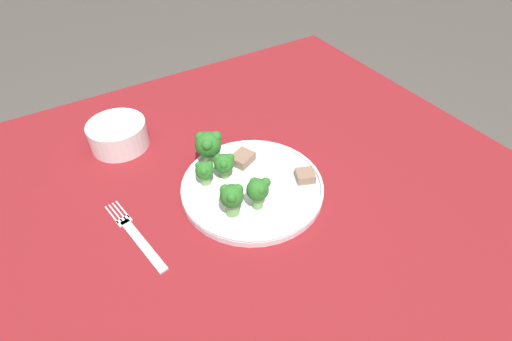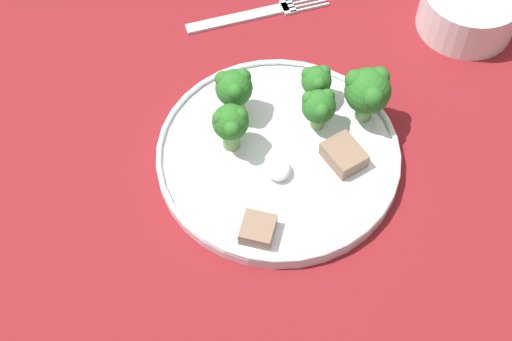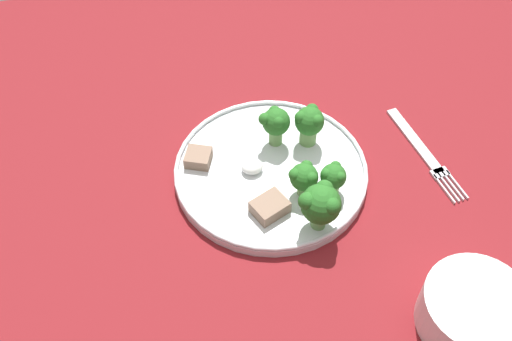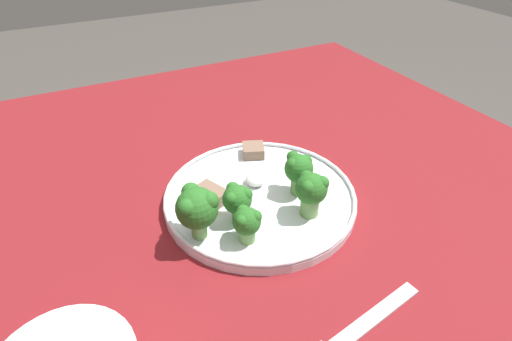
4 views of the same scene
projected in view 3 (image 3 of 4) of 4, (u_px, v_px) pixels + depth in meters
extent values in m
cube|color=maroon|center=(282.00, 175.00, 0.84)|extent=(1.07, 0.98, 0.03)
cylinder|color=brown|center=(421.00, 102.00, 1.45)|extent=(0.06, 0.06, 0.70)
cylinder|color=brown|center=(18.00, 170.00, 1.32)|extent=(0.06, 0.06, 0.70)
cylinder|color=white|center=(271.00, 172.00, 0.81)|extent=(0.26, 0.26, 0.01)
torus|color=white|center=(271.00, 168.00, 0.80)|extent=(0.26, 0.26, 0.01)
cube|color=silver|center=(414.00, 140.00, 0.85)|extent=(0.04, 0.13, 0.00)
cube|color=silver|center=(440.00, 173.00, 0.82)|extent=(0.03, 0.02, 0.00)
cube|color=silver|center=(444.00, 189.00, 0.80)|extent=(0.01, 0.05, 0.00)
cube|color=silver|center=(448.00, 187.00, 0.80)|extent=(0.01, 0.05, 0.00)
cube|color=silver|center=(453.00, 186.00, 0.80)|extent=(0.01, 0.05, 0.00)
cube|color=silver|center=(457.00, 185.00, 0.80)|extent=(0.01, 0.05, 0.00)
cylinder|color=white|center=(473.00, 312.00, 0.66)|extent=(0.12, 0.12, 0.05)
cylinder|color=white|center=(472.00, 313.00, 0.66)|extent=(0.10, 0.10, 0.04)
cylinder|color=#709E56|center=(308.00, 135.00, 0.83)|extent=(0.02, 0.02, 0.03)
sphere|color=#286B23|center=(309.00, 121.00, 0.81)|extent=(0.04, 0.04, 0.04)
sphere|color=#286B23|center=(301.00, 118.00, 0.80)|extent=(0.02, 0.02, 0.02)
sphere|color=#286B23|center=(317.00, 121.00, 0.80)|extent=(0.02, 0.02, 0.02)
sphere|color=#286B23|center=(312.00, 110.00, 0.81)|extent=(0.02, 0.02, 0.02)
cylinder|color=#709E56|center=(303.00, 188.00, 0.77)|extent=(0.01, 0.01, 0.02)
sphere|color=#286B23|center=(304.00, 177.00, 0.76)|extent=(0.04, 0.04, 0.04)
sphere|color=#286B23|center=(296.00, 174.00, 0.75)|extent=(0.02, 0.02, 0.02)
sphere|color=#286B23|center=(311.00, 178.00, 0.74)|extent=(0.02, 0.02, 0.02)
sphere|color=#286B23|center=(306.00, 166.00, 0.76)|extent=(0.02, 0.02, 0.02)
cylinder|color=#709E56|center=(332.00, 186.00, 0.78)|extent=(0.02, 0.02, 0.02)
sphere|color=#286B23|center=(333.00, 176.00, 0.76)|extent=(0.03, 0.03, 0.03)
sphere|color=#286B23|center=(326.00, 174.00, 0.75)|extent=(0.02, 0.02, 0.02)
sphere|color=#286B23|center=(340.00, 177.00, 0.75)|extent=(0.02, 0.02, 0.02)
sphere|color=#286B23|center=(336.00, 167.00, 0.76)|extent=(0.02, 0.02, 0.02)
cylinder|color=#709E56|center=(319.00, 219.00, 0.74)|extent=(0.02, 0.02, 0.03)
sphere|color=#286B23|center=(321.00, 204.00, 0.72)|extent=(0.05, 0.05, 0.05)
sphere|color=#286B23|center=(309.00, 201.00, 0.70)|extent=(0.02, 0.02, 0.02)
sphere|color=#286B23|center=(331.00, 206.00, 0.70)|extent=(0.02, 0.02, 0.02)
sphere|color=#286B23|center=(324.00, 189.00, 0.72)|extent=(0.02, 0.02, 0.02)
cylinder|color=#709E56|center=(273.00, 136.00, 0.83)|extent=(0.02, 0.02, 0.03)
sphere|color=#286B23|center=(273.00, 122.00, 0.81)|extent=(0.04, 0.04, 0.04)
sphere|color=#286B23|center=(265.00, 119.00, 0.80)|extent=(0.02, 0.02, 0.02)
sphere|color=#286B23|center=(279.00, 122.00, 0.79)|extent=(0.02, 0.02, 0.02)
sphere|color=#286B23|center=(275.00, 112.00, 0.81)|extent=(0.02, 0.02, 0.02)
cube|color=#846651|center=(198.00, 158.00, 0.81)|extent=(0.04, 0.04, 0.02)
cube|color=#846651|center=(270.00, 207.00, 0.76)|extent=(0.05, 0.05, 0.02)
ellipsoid|color=white|center=(252.00, 166.00, 0.80)|extent=(0.03, 0.03, 0.02)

